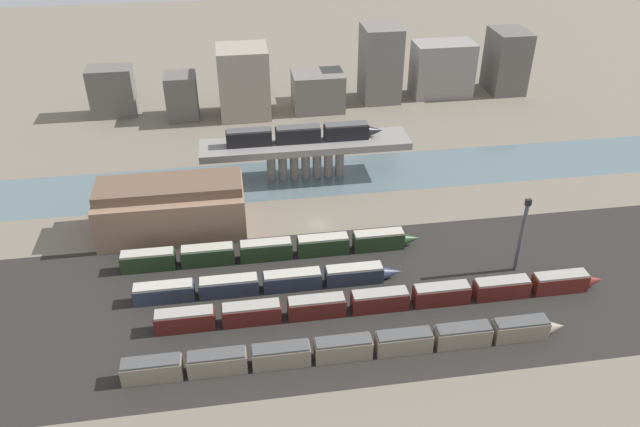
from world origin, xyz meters
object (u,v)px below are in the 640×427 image
object	(u,v)px
train_yard_near	(350,348)
train_yard_mid	(386,300)
signal_tower	(522,235)
train_on_bridge	(303,134)
train_yard_far	(268,283)
train_yard_outer	(272,250)
warehouse_building	(172,208)

from	to	relation	value
train_yard_near	train_yard_mid	bearing A→B (deg)	50.94
signal_tower	train_on_bridge	bearing A→B (deg)	129.73
train_yard_mid	train_on_bridge	bearing A→B (deg)	99.30
train_on_bridge	train_yard_far	distance (m)	43.34
train_yard_outer	warehouse_building	bearing A→B (deg)	146.11
train_yard_mid	signal_tower	bearing A→B (deg)	14.76
train_yard_outer	train_yard_far	bearing A→B (deg)	-98.95
train_on_bridge	train_yard_outer	distance (m)	33.83
train_on_bridge	warehouse_building	distance (m)	34.93
train_yard_near	train_yard_outer	bearing A→B (deg)	109.19
train_yard_outer	warehouse_building	xyz separation A→B (m)	(-19.06, 12.80, 3.44)
train_on_bridge	train_yard_near	distance (m)	59.68
train_on_bridge	train_yard_near	size ratio (longest dim) A/B	0.51
signal_tower	train_yard_near	bearing A→B (deg)	-153.58
train_yard_far	warehouse_building	distance (m)	28.79
train_yard_far	warehouse_building	xyz separation A→B (m)	(-17.52, 22.55, 3.65)
train_yard_mid	train_yard_far	bearing A→B (deg)	158.07
train_yard_outer	train_on_bridge	bearing A→B (deg)	71.61
train_on_bridge	signal_tower	xyz separation A→B (m)	(34.52, -41.53, -3.41)
train_yard_near	train_yard_far	xyz separation A→B (m)	(-11.31, 18.33, -0.12)
train_on_bridge	warehouse_building	bearing A→B (deg)	-148.39
train_yard_mid	train_yard_outer	world-z (taller)	train_yard_outer
train_yard_far	warehouse_building	bearing A→B (deg)	127.86
train_yard_outer	warehouse_building	size ratio (longest dim) A/B	1.97
train_on_bridge	train_yard_far	world-z (taller)	train_on_bridge
warehouse_building	signal_tower	distance (m)	68.06
train_yard_outer	signal_tower	bearing A→B (deg)	-13.42
train_yard_mid	signal_tower	world-z (taller)	signal_tower
warehouse_building	train_yard_mid	bearing A→B (deg)	-39.30
train_yard_far	train_yard_mid	bearing A→B (deg)	-21.93
train_yard_near	train_yard_mid	distance (m)	13.37
train_yard_near	train_yard_far	distance (m)	21.54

